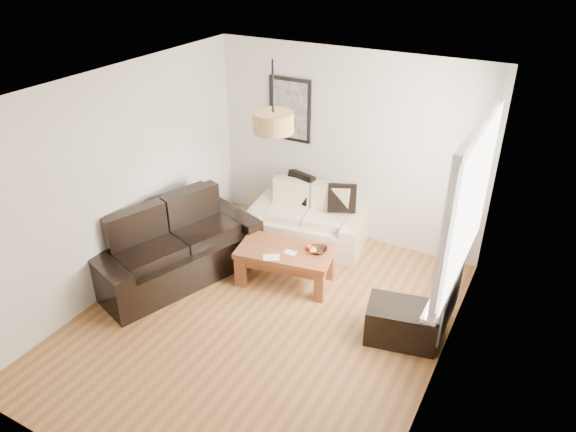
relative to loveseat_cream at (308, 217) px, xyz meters
The scene contains 21 objects.
floor 1.85m from the loveseat_cream, 79.52° to the right, with size 4.50×4.50×0.00m, color brown.
ceiling 2.86m from the loveseat_cream, 79.52° to the right, with size 3.80×4.50×0.00m, color white, non-canonical shape.
wall_back 1.08m from the loveseat_cream, 54.99° to the left, with size 3.80×0.04×2.60m, color silver, non-canonical shape.
wall_front 4.15m from the loveseat_cream, 85.33° to the right, with size 3.80×0.04×2.60m, color silver, non-canonical shape.
wall_left 2.54m from the loveseat_cream, 131.43° to the right, with size 0.04×4.50×2.60m, color silver, non-canonical shape.
wall_right 3.00m from the loveseat_cream, 38.61° to the right, with size 0.04×4.50×2.60m, color silver, non-canonical shape.
window_bay 2.69m from the loveseat_cream, 24.12° to the right, with size 0.14×1.90×1.60m, color white, non-canonical shape.
radiator 2.36m from the loveseat_cream, 24.51° to the right, with size 0.10×0.90×0.52m, color white.
poster 1.48m from the loveseat_cream, 139.80° to the left, with size 0.62×0.04×0.87m, color black, non-canonical shape.
pendant_shade 2.39m from the loveseat_cream, 77.46° to the right, with size 0.40×0.40×0.20m, color tan.
loveseat_cream is the anchor object (origin of this frame).
sofa_leather 1.86m from the loveseat_cream, 126.22° to the right, with size 2.05×1.00×0.89m, color black, non-canonical shape.
coffee_table 1.03m from the loveseat_cream, 78.98° to the right, with size 1.14×0.62×0.47m, color brown, non-canonical shape.
ottoman 2.23m from the loveseat_cream, 36.68° to the right, with size 0.73×0.47×0.42m, color black.
cushion_left 0.43m from the loveseat_cream, 140.28° to the left, with size 0.41×0.13×0.41m, color black.
cushion_right 0.54m from the loveseat_cream, 24.66° to the left, with size 0.38×0.12×0.38m, color black.
fruit_bowl 1.04m from the loveseat_cream, 56.48° to the right, with size 0.22×0.22×0.05m, color black.
orange_a 1.08m from the loveseat_cream, 61.07° to the right, with size 0.07×0.07×0.07m, color orange.
orange_b 1.06m from the loveseat_cream, 60.15° to the right, with size 0.08×0.08×0.08m, color orange.
orange_c 0.98m from the loveseat_cream, 63.16° to the right, with size 0.06×0.06×0.06m, color #DB5312.
papers 1.25m from the loveseat_cream, 83.75° to the right, with size 0.19×0.13×0.01m, color silver.
Camera 1 is at (2.49, -3.98, 3.91)m, focal length 33.23 mm.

